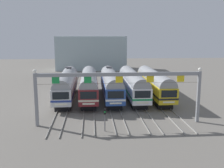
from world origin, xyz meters
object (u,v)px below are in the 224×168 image
at_px(commuter_train_silver, 66,84).
at_px(yard_signal_mast, 105,116).
at_px(commuter_train_maroon, 89,84).
at_px(commuter_train_yellow, 154,83).
at_px(commuter_train_blue, 111,83).
at_px(commuter_train_white, 133,83).
at_px(catenary_gantry, 119,83).

distance_m(commuter_train_silver, yard_signal_mast, 17.02).
xyz_separation_m(commuter_train_maroon, commuter_train_yellow, (11.44, 0.00, 0.00)).
xyz_separation_m(commuter_train_blue, commuter_train_white, (3.81, -0.00, -0.00)).
bearing_deg(yard_signal_mast, commuter_train_white, 70.34).
distance_m(catenary_gantry, yard_signal_mast, 4.58).
xyz_separation_m(commuter_train_white, catenary_gantry, (-3.81, -13.49, 2.53)).
height_order(commuter_train_maroon, catenary_gantry, catenary_gantry).
distance_m(commuter_train_blue, commuter_train_yellow, 7.63).
bearing_deg(commuter_train_silver, yard_signal_mast, -70.34).
xyz_separation_m(commuter_train_white, commuter_train_yellow, (3.81, 0.00, 0.00)).
relative_size(commuter_train_blue, catenary_gantry, 0.88).
bearing_deg(commuter_train_yellow, commuter_train_white, 180.00).
bearing_deg(commuter_train_maroon, commuter_train_yellow, 0.00).
xyz_separation_m(commuter_train_maroon, commuter_train_blue, (3.81, 0.00, 0.00)).
bearing_deg(commuter_train_maroon, commuter_train_silver, 179.93).
bearing_deg(commuter_train_yellow, catenary_gantry, -119.47).
bearing_deg(commuter_train_white, commuter_train_blue, 179.93).
height_order(commuter_train_silver, commuter_train_white, commuter_train_silver).
height_order(commuter_train_maroon, commuter_train_yellow, same).
xyz_separation_m(commuter_train_maroon, yard_signal_mast, (1.91, -16.00, -0.80)).
height_order(commuter_train_white, yard_signal_mast, commuter_train_white).
distance_m(commuter_train_white, commuter_train_yellow, 3.81).
bearing_deg(commuter_train_silver, commuter_train_yellow, -0.02).
distance_m(commuter_train_blue, commuter_train_white, 3.81).
bearing_deg(commuter_train_maroon, commuter_train_blue, 0.07).
relative_size(commuter_train_maroon, catenary_gantry, 0.88).
distance_m(commuter_train_white, catenary_gantry, 14.25).
distance_m(commuter_train_blue, catenary_gantry, 13.73).
relative_size(commuter_train_silver, commuter_train_blue, 1.00).
distance_m(commuter_train_maroon, catenary_gantry, 14.25).
bearing_deg(commuter_train_white, yard_signal_mast, -109.66).
distance_m(commuter_train_white, yard_signal_mast, 17.01).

